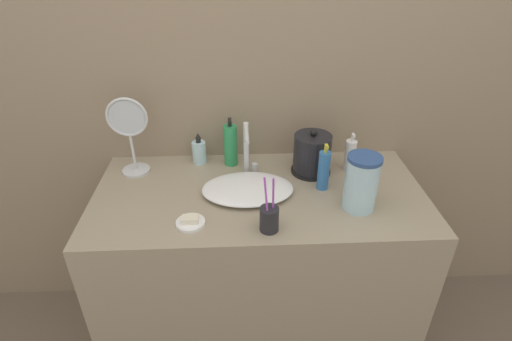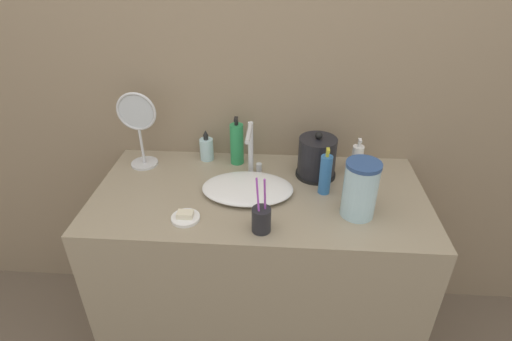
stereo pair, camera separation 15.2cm
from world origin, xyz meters
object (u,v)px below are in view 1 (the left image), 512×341
Objects in this scene: mouthwash_bottle at (324,170)px; faucet at (247,147)px; shampoo_bottle at (199,151)px; hand_cream_bottle at (231,145)px; water_pitcher at (361,183)px; electric_kettle at (312,155)px; vanity_mirror at (129,132)px; toothbrush_cup at (269,218)px; lotion_bottle at (350,155)px.

faucet is at bearing 158.42° from mouthwash_bottle.
mouthwash_bottle reaches higher than shampoo_bottle.
hand_cream_bottle is 0.59m from water_pitcher.
hand_cream_bottle is at bearing 166.19° from electric_kettle.
shampoo_bottle is 0.31m from vanity_mirror.
faucet is 0.47m from water_pitcher.
electric_kettle reaches higher than mouthwash_bottle.
hand_cream_bottle reaches higher than water_pitcher.
electric_kettle is at bearing -12.39° from shampoo_bottle.
lotion_bottle is at bearing 46.31° from toothbrush_cup.
vanity_mirror reaches higher than mouthwash_bottle.
toothbrush_cup is (0.06, -0.37, -0.08)m from faucet.
water_pitcher is at bearing -30.86° from shampoo_bottle.
faucet reaches higher than toothbrush_cup.
hand_cream_bottle is (-0.34, 0.08, 0.01)m from electric_kettle.
hand_cream_bottle is at bearing -8.84° from shampoo_bottle.
hand_cream_bottle is at bearing 143.98° from water_pitcher.
faucet is 1.34× the size of lotion_bottle.
toothbrush_cup is at bearing -73.91° from hand_cream_bottle.
hand_cream_bottle is at bearing 126.50° from faucet.
hand_cream_bottle is at bearing 172.14° from lotion_bottle.
toothbrush_cup reaches higher than electric_kettle.
faucet is at bearing -53.50° from hand_cream_bottle.
faucet is at bearing -29.17° from shampoo_bottle.
electric_kettle is 0.60× the size of vanity_mirror.
water_pitcher reaches higher than lotion_bottle.
shampoo_bottle is (-0.65, 0.09, -0.02)m from lotion_bottle.
mouthwash_bottle is (0.29, -0.12, -0.05)m from faucet.
electric_kettle is at bearing 100.94° from mouthwash_bottle.
toothbrush_cup is 1.10× the size of mouthwash_bottle.
toothbrush_cup reaches higher than water_pitcher.
shampoo_bottle is (-0.27, 0.48, 0.01)m from toothbrush_cup.
water_pitcher is (0.34, 0.12, 0.06)m from toothbrush_cup.
shampoo_bottle is 0.65× the size of hand_cream_bottle.
faucet reaches higher than mouthwash_bottle.
toothbrush_cup is at bearing -133.69° from lotion_bottle.
electric_kettle is 0.92× the size of hand_cream_bottle.
water_pitcher is (0.13, -0.26, 0.03)m from electric_kettle.
faucet is 1.61× the size of shampoo_bottle.
hand_cream_bottle is (-0.13, 0.46, 0.05)m from toothbrush_cup.
water_pitcher is at bearing -62.89° from electric_kettle.
electric_kettle is at bearing 61.22° from toothbrush_cup.
electric_kettle reaches higher than lotion_bottle.
hand_cream_bottle is at bearing 106.09° from toothbrush_cup.
vanity_mirror is 0.93m from water_pitcher.
electric_kettle is 0.93× the size of toothbrush_cup.
electric_kettle is (0.27, 0.01, -0.05)m from faucet.
toothbrush_cup is (-0.21, -0.38, -0.03)m from electric_kettle.
faucet reaches higher than hand_cream_bottle.
faucet is 0.48m from vanity_mirror.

